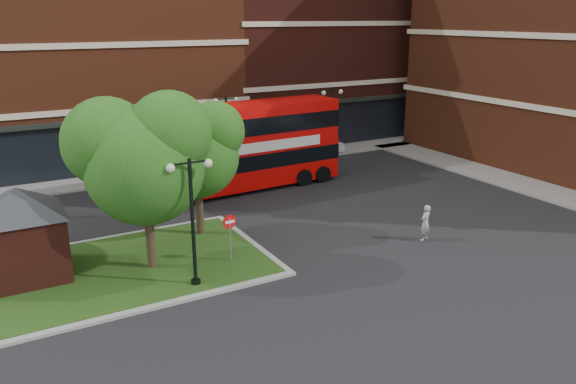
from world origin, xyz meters
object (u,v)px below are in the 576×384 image
woman (425,223)px  car_silver (140,169)px  car_white (315,146)px  bus (245,141)px

woman → car_silver: size_ratio=0.46×
woman → car_white: (4.31, 16.46, -0.12)m
car_white → car_silver: bearing=90.2°
bus → woman: bearing=-74.8°
bus → car_white: bearing=30.0°
woman → car_white: 17.01m
car_silver → car_white: bearing=-82.8°
car_silver → woman: bearing=-145.1°
woman → car_white: bearing=-120.9°
bus → woman: 12.08m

